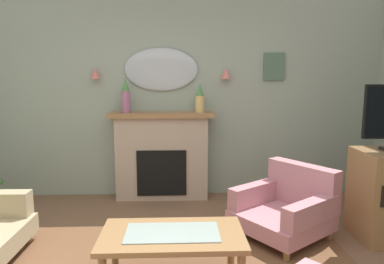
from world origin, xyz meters
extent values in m
cube|color=#93A393|center=(0.00, 2.53, 1.45)|extent=(6.58, 0.10, 2.90)
cube|color=tan|center=(-0.17, 2.32, 0.55)|extent=(1.20, 0.28, 1.10)
cube|color=black|center=(-0.17, 2.22, 0.38)|extent=(0.64, 0.12, 0.60)
cube|color=olive|center=(-0.17, 2.30, 1.13)|extent=(1.36, 0.36, 0.06)
cylinder|color=#9E6084|center=(-0.62, 2.28, 1.30)|extent=(0.12, 0.12, 0.28)
cone|color=#4C8447|center=(-0.62, 2.28, 1.52)|extent=(0.10, 0.10, 0.16)
cylinder|color=tan|center=(0.33, 2.28, 1.27)|extent=(0.12, 0.12, 0.21)
cone|color=#4C8447|center=(0.33, 2.28, 1.45)|extent=(0.10, 0.10, 0.16)
ellipsoid|color=#B2BCC6|center=(-0.17, 2.45, 1.71)|extent=(0.96, 0.06, 0.56)
cone|color=#D17066|center=(-1.02, 2.40, 1.66)|extent=(0.14, 0.14, 0.14)
cone|color=#D17066|center=(0.68, 2.40, 1.66)|extent=(0.14, 0.14, 0.14)
cube|color=#4C6B56|center=(1.33, 2.46, 1.75)|extent=(0.28, 0.03, 0.36)
cube|color=olive|center=(0.00, 0.27, 0.42)|extent=(1.10, 0.60, 0.04)
cube|color=#8C9E99|center=(0.00, 0.27, 0.44)|extent=(0.72, 0.36, 0.01)
cylinder|color=olive|center=(-0.49, 0.51, 0.20)|extent=(0.06, 0.06, 0.40)
cylinder|color=olive|center=(0.49, 0.51, 0.20)|extent=(0.06, 0.06, 0.40)
cylinder|color=olive|center=(-1.44, 1.06, 0.05)|extent=(0.07, 0.07, 0.10)
cube|color=#B77A84|center=(1.09, 1.09, 0.18)|extent=(1.12, 1.12, 0.16)
cube|color=#B77A84|center=(1.36, 1.28, 0.48)|extent=(0.59, 0.74, 0.45)
cube|color=#B77A84|center=(0.89, 1.36, 0.37)|extent=(0.67, 0.53, 0.22)
cube|color=#B77A84|center=(1.28, 0.81, 0.37)|extent=(0.67, 0.53, 0.22)
cylinder|color=olive|center=(0.61, 1.17, 0.05)|extent=(0.06, 0.06, 0.10)
cylinder|color=olive|center=(1.01, 0.61, 0.05)|extent=(0.06, 0.06, 0.10)
cylinder|color=olive|center=(1.17, 1.56, 0.05)|extent=(0.06, 0.06, 0.10)
cylinder|color=olive|center=(1.56, 1.01, 0.05)|extent=(0.06, 0.06, 0.10)
camera|label=1|loc=(0.05, -2.28, 1.63)|focal=33.13mm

